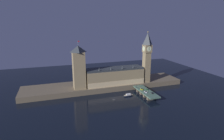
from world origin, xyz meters
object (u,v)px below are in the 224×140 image
at_px(pedestrian_far_rail, 137,87).
at_px(street_lamp_far, 136,85).
at_px(street_lamp_near, 147,93).
at_px(pedestrian_near_rail, 144,93).
at_px(car_northbound_trail, 146,92).
at_px(car_northbound_lead, 142,89).
at_px(car_southbound_lead, 152,93).
at_px(boat_upstream, 128,95).
at_px(car_southbound_trail, 147,89).
at_px(victoria_tower, 79,67).
at_px(clock_tower, 147,56).

height_order(pedestrian_far_rail, street_lamp_far, street_lamp_far).
bearing_deg(street_lamp_near, pedestrian_near_rail, 87.00).
height_order(pedestrian_near_rail, street_lamp_near, street_lamp_near).
distance_m(car_northbound_trail, street_lamp_near, 11.21).
xyz_separation_m(car_northbound_lead, pedestrian_near_rail, (-3.02, -12.80, 0.20)).
xyz_separation_m(car_southbound_lead, boat_upstream, (-25.12, 13.99, -5.05)).
relative_size(car_northbound_lead, street_lamp_near, 0.69).
height_order(car_southbound_lead, pedestrian_near_rail, pedestrian_near_rail).
height_order(car_northbound_trail, car_southbound_trail, car_northbound_trail).
xyz_separation_m(car_northbound_lead, pedestrian_far_rail, (-3.02, 8.21, 0.23)).
relative_size(street_lamp_far, boat_upstream, 0.53).
relative_size(victoria_tower, street_lamp_near, 9.54).
bearing_deg(pedestrian_far_rail, street_lamp_far, 116.42).
xyz_separation_m(car_southbound_lead, pedestrian_near_rail, (-9.06, 2.70, 0.23)).
distance_m(car_southbound_lead, street_lamp_near, 11.18).
height_order(car_northbound_lead, boat_upstream, car_northbound_lead).
bearing_deg(car_southbound_lead, street_lamp_far, 111.11).
height_order(car_southbound_trail, boat_upstream, car_southbound_trail).
bearing_deg(street_lamp_near, clock_tower, 63.81).
bearing_deg(car_southbound_lead, street_lamp_near, -152.53).
relative_size(clock_tower, victoria_tower, 1.16).
bearing_deg(car_northbound_trail, car_northbound_lead, 90.00).
bearing_deg(boat_upstream, pedestrian_near_rail, -35.11).
xyz_separation_m(street_lamp_near, street_lamp_far, (0.00, 29.44, 0.48)).
distance_m(pedestrian_near_rail, pedestrian_far_rail, 21.01).
relative_size(victoria_tower, car_southbound_lead, 14.89).
relative_size(clock_tower, car_northbound_lead, 16.01).
bearing_deg(street_lamp_far, car_northbound_lead, -69.22).
height_order(clock_tower, pedestrian_far_rail, clock_tower).
distance_m(pedestrian_near_rail, street_lamp_far, 22.12).
xyz_separation_m(clock_tower, street_lamp_far, (-22.42, -16.14, -33.98)).
bearing_deg(pedestrian_near_rail, car_northbound_trail, 40.13).
bearing_deg(pedestrian_near_rail, clock_tower, 59.88).
xyz_separation_m(clock_tower, pedestrian_far_rail, (-22.02, -16.95, -37.55)).
relative_size(pedestrian_near_rail, boat_upstream, 0.12).
xyz_separation_m(victoria_tower, pedestrian_far_rail, (71.46, -19.92, -27.81)).
distance_m(street_lamp_near, boat_upstream, 25.95).
bearing_deg(car_southbound_lead, car_northbound_trail, 139.03).
height_order(street_lamp_far, boat_upstream, street_lamp_far).
height_order(car_southbound_trail, street_lamp_far, street_lamp_far).
height_order(victoria_tower, car_southbound_lead, victoria_tower).
distance_m(pedestrian_far_rail, boat_upstream, 19.51).
xyz_separation_m(car_southbound_lead, car_southbound_trail, (0.00, 13.37, -0.00)).
bearing_deg(victoria_tower, pedestrian_near_rail, -29.80).
bearing_deg(street_lamp_near, car_northbound_trail, 71.40).
height_order(car_northbound_lead, car_southbound_trail, car_northbound_lead).
bearing_deg(car_northbound_trail, boat_upstream, 155.38).
bearing_deg(pedestrian_far_rail, car_northbound_trail, -80.71).
bearing_deg(car_southbound_trail, clock_tower, 64.60).
distance_m(clock_tower, street_lamp_near, 61.39).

